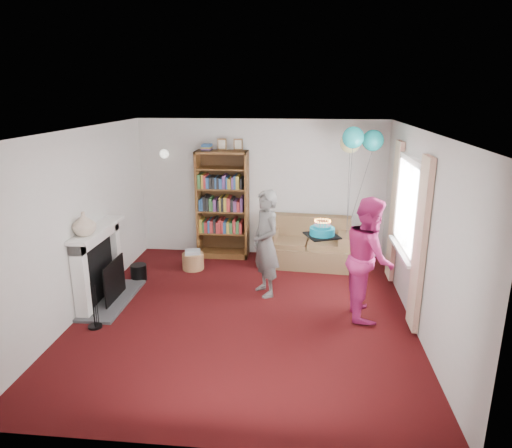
# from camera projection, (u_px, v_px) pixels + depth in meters

# --- Properties ---
(ground) EXTENTS (5.00, 5.00, 0.00)m
(ground) POSITION_uv_depth(u_px,v_px,m) (245.00, 314.00, 6.33)
(ground) COLOR black
(ground) RESTS_ON ground
(wall_back) EXTENTS (4.50, 0.02, 2.50)m
(wall_back) POSITION_uv_depth(u_px,v_px,m) (261.00, 188.00, 8.38)
(wall_back) COLOR silver
(wall_back) RESTS_ON ground
(wall_left) EXTENTS (0.02, 5.00, 2.50)m
(wall_left) POSITION_uv_depth(u_px,v_px,m) (79.00, 223.00, 6.20)
(wall_left) COLOR silver
(wall_left) RESTS_ON ground
(wall_right) EXTENTS (0.02, 5.00, 2.50)m
(wall_right) POSITION_uv_depth(u_px,v_px,m) (421.00, 233.00, 5.76)
(wall_right) COLOR silver
(wall_right) RESTS_ON ground
(ceiling) EXTENTS (4.50, 5.00, 0.01)m
(ceiling) POSITION_uv_depth(u_px,v_px,m) (243.00, 130.00, 5.63)
(ceiling) COLOR white
(ceiling) RESTS_ON wall_back
(fireplace) EXTENTS (0.55, 1.80, 1.12)m
(fireplace) POSITION_uv_depth(u_px,v_px,m) (103.00, 268.00, 6.57)
(fireplace) COLOR #3F3F42
(fireplace) RESTS_ON ground
(window_bay) EXTENTS (0.14, 2.02, 2.20)m
(window_bay) POSITION_uv_depth(u_px,v_px,m) (406.00, 223.00, 6.35)
(window_bay) COLOR white
(window_bay) RESTS_ON ground
(wall_sconce) EXTENTS (0.16, 0.23, 0.16)m
(wall_sconce) POSITION_uv_depth(u_px,v_px,m) (164.00, 154.00, 8.23)
(wall_sconce) COLOR gold
(wall_sconce) RESTS_ON ground
(bookcase) EXTENTS (0.93, 0.42, 2.17)m
(bookcase) POSITION_uv_depth(u_px,v_px,m) (223.00, 206.00, 8.33)
(bookcase) COLOR #472B14
(bookcase) RESTS_ON ground
(sofa) EXTENTS (1.55, 0.82, 0.82)m
(sofa) POSITION_uv_depth(u_px,v_px,m) (307.00, 246.00, 8.13)
(sofa) COLOR olive
(sofa) RESTS_ON ground
(wicker_basket) EXTENTS (0.37, 0.37, 0.34)m
(wicker_basket) POSITION_uv_depth(u_px,v_px,m) (193.00, 260.00, 7.88)
(wicker_basket) COLOR #AB7A4F
(wicker_basket) RESTS_ON ground
(person_striped) EXTENTS (0.63, 0.70, 1.61)m
(person_striped) POSITION_uv_depth(u_px,v_px,m) (266.00, 243.00, 6.74)
(person_striped) COLOR black
(person_striped) RESTS_ON ground
(person_magenta) EXTENTS (0.65, 0.82, 1.66)m
(person_magenta) POSITION_uv_depth(u_px,v_px,m) (369.00, 258.00, 6.08)
(person_magenta) COLOR #BA256B
(person_magenta) RESTS_ON ground
(birthday_cake) EXTENTS (0.40, 0.40, 0.22)m
(birthday_cake) POSITION_uv_depth(u_px,v_px,m) (322.00, 231.00, 6.10)
(birthday_cake) COLOR black
(birthday_cake) RESTS_ON ground
(balloons) EXTENTS (0.67, 0.72, 1.81)m
(balloons) POSITION_uv_depth(u_px,v_px,m) (359.00, 140.00, 7.21)
(balloons) COLOR #3F3F3F
(balloons) RESTS_ON ground
(mantel_vase) EXTENTS (0.38, 0.38, 0.32)m
(mantel_vase) POSITION_uv_depth(u_px,v_px,m) (84.00, 224.00, 6.03)
(mantel_vase) COLOR beige
(mantel_vase) RESTS_ON fireplace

